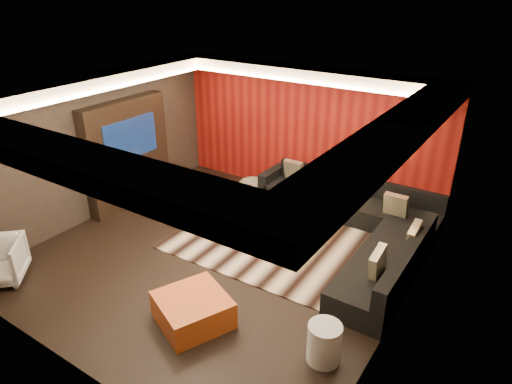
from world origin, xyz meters
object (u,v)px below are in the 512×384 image
Objects in this scene: coffee_table at (254,225)px; orange_ottoman at (193,310)px; drum_stool at (236,231)px; white_side_table at (324,343)px; sectional_sofa at (359,225)px.

orange_ottoman reaches higher than coffee_table.
drum_stool reaches higher than orange_ottoman.
white_side_table is 0.59× the size of orange_ottoman.
sectional_sofa reaches higher than orange_ottoman.
orange_ottoman is 3.59m from sectional_sofa.
white_side_table is at bearing -75.98° from sectional_sofa.
sectional_sofa is (1.05, 3.43, 0.06)m from orange_ottoman.
white_side_table is at bearing -33.37° from drum_stool.
drum_stool is at bearing 109.75° from orange_ottoman.
sectional_sofa is at bearing 26.62° from coffee_table.
white_side_table reaches higher than drum_stool.
orange_ottoman is (0.73, -2.04, -0.04)m from drum_stool.
drum_stool is at bearing 146.63° from white_side_table.
orange_ottoman is (0.69, -2.56, 0.08)m from coffee_table.
sectional_sofa is (-0.77, 3.07, -0.00)m from white_side_table.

